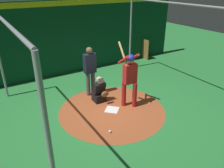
# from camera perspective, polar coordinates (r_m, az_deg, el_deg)

# --- Properties ---
(ground_plane) EXTENTS (27.88, 27.88, 0.00)m
(ground_plane) POSITION_cam_1_polar(r_m,az_deg,el_deg) (7.33, 0.00, -6.74)
(ground_plane) COLOR #287A38
(dirt_circle) EXTENTS (3.48, 3.48, 0.01)m
(dirt_circle) POSITION_cam_1_polar(r_m,az_deg,el_deg) (7.33, 0.00, -6.72)
(dirt_circle) COLOR #9E4C28
(dirt_circle) RESTS_ON ground
(home_plate) EXTENTS (0.59, 0.59, 0.01)m
(home_plate) POSITION_cam_1_polar(r_m,az_deg,el_deg) (7.33, 0.00, -6.66)
(home_plate) COLOR white
(home_plate) RESTS_ON dirt_circle
(batter) EXTENTS (0.68, 0.49, 2.16)m
(batter) POSITION_cam_1_polar(r_m,az_deg,el_deg) (7.10, 4.58, 2.20)
(batter) COLOR maroon
(batter) RESTS_ON ground
(catcher) EXTENTS (0.58, 0.40, 0.95)m
(catcher) POSITION_cam_1_polar(r_m,az_deg,el_deg) (7.67, -3.24, -2.05)
(catcher) COLOR black
(catcher) RESTS_ON ground
(umpire) EXTENTS (0.23, 0.49, 1.82)m
(umpire) POSITION_cam_1_polar(r_m,az_deg,el_deg) (7.91, -5.72, 3.95)
(umpire) COLOR #4C4C51
(umpire) RESTS_ON ground
(back_wall) EXTENTS (0.22, 11.88, 3.21)m
(back_wall) POSITION_cam_1_polar(r_m,az_deg,el_deg) (10.03, -12.10, 11.56)
(back_wall) COLOR #0C3D26
(back_wall) RESTS_ON ground
(cage_frame) EXTENTS (5.79, 5.62, 3.22)m
(cage_frame) POSITION_cam_1_polar(r_m,az_deg,el_deg) (6.44, 0.00, 10.44)
(cage_frame) COLOR gray
(cage_frame) RESTS_ON ground
(bat_rack) EXTENTS (0.70, 0.20, 1.05)m
(bat_rack) POSITION_cam_1_polar(r_m,az_deg,el_deg) (12.24, 8.36, 8.79)
(bat_rack) COLOR olive
(bat_rack) RESTS_ON ground
(baseball_0) EXTENTS (0.07, 0.07, 0.07)m
(baseball_0) POSITION_cam_1_polar(r_m,az_deg,el_deg) (6.32, -0.51, -12.15)
(baseball_0) COLOR white
(baseball_0) RESTS_ON dirt_circle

